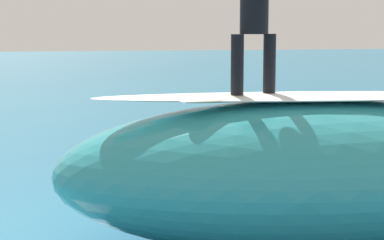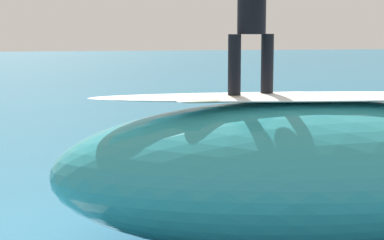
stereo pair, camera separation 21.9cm
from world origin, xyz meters
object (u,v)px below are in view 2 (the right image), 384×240
surfer_riding (252,16)px  surfer_paddling (155,176)px  surfboard_riding (251,97)px  surfboard_paddling (150,186)px

surfer_riding → surfer_paddling: bearing=-97.5°
surfer_riding → surfer_paddling: size_ratio=1.19×
surfboard_riding → surfer_paddling: 4.15m
surfer_riding → surfer_paddling: surfer_riding is taller
surfer_riding → surfer_paddling: (0.90, -3.63, -2.85)m
surfboard_paddling → surfer_paddling: 0.22m
surfer_paddling → surfboard_riding: bearing=60.1°
surfboard_riding → surfer_riding: 1.03m
surfboard_riding → surfer_riding: (0.00, 0.00, 1.03)m
surfer_riding → surfer_paddling: 4.70m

